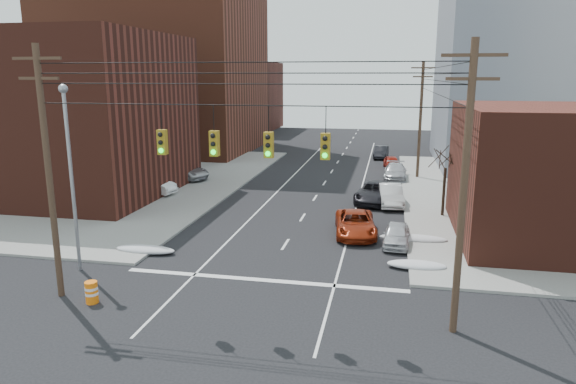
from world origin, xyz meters
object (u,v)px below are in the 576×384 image
at_px(parked_car_d, 395,172).
at_px(parked_car_e, 392,162).
at_px(parked_car_c, 375,192).
at_px(lot_car_c, 120,175).
at_px(lot_car_d, 142,167).
at_px(red_pickup, 355,224).
at_px(lot_car_b, 182,171).
at_px(construction_barrel, 92,292).
at_px(parked_car_f, 381,152).
at_px(parked_car_b, 390,195).
at_px(parked_car_a, 397,235).
at_px(lot_car_a, 149,185).

distance_m(parked_car_d, parked_car_e, 5.96).
relative_size(parked_car_c, parked_car_e, 1.50).
bearing_deg(lot_car_c, lot_car_d, -13.25).
distance_m(red_pickup, lot_car_b, 22.11).
relative_size(parked_car_e, lot_car_b, 0.68).
bearing_deg(parked_car_c, construction_barrel, -111.17).
height_order(parked_car_d, parked_car_e, parked_car_d).
height_order(parked_car_c, parked_car_d, parked_car_c).
height_order(parked_car_c, parked_car_f, parked_car_c).
distance_m(parked_car_b, lot_car_c, 24.23).
bearing_deg(parked_car_c, parked_car_a, -73.58).
relative_size(red_pickup, parked_car_f, 1.19).
distance_m(lot_car_c, construction_barrel, 25.64).
relative_size(parked_car_b, lot_car_a, 1.04).
xyz_separation_m(parked_car_e, parked_car_f, (-1.28, 6.89, 0.07)).
bearing_deg(parked_car_f, parked_car_a, -83.25).
bearing_deg(lot_car_b, red_pickup, -106.40).
relative_size(lot_car_b, lot_car_d, 1.28).
distance_m(parked_car_e, lot_car_a, 25.89).
bearing_deg(parked_car_d, parked_car_f, 97.53).
relative_size(parked_car_d, parked_car_f, 1.17).
xyz_separation_m(parked_car_b, parked_car_c, (-1.18, 0.72, -0.00)).
bearing_deg(lot_car_d, lot_car_b, -98.83).
bearing_deg(lot_car_a, lot_car_c, 62.63).
height_order(parked_car_c, parked_car_e, parked_car_c).
bearing_deg(parked_car_c, parked_car_f, 97.77).
xyz_separation_m(red_pickup, construction_barrel, (-10.59, -12.12, -0.22)).
height_order(parked_car_b, parked_car_f, parked_car_b).
bearing_deg(lot_car_d, construction_barrel, -151.37).
relative_size(lot_car_c, lot_car_d, 1.20).
distance_m(red_pickup, parked_car_f, 31.20).
xyz_separation_m(red_pickup, parked_car_b, (2.10, 8.05, 0.07)).
distance_m(parked_car_d, lot_car_d, 24.64).
bearing_deg(parked_car_e, parked_car_d, -94.41).
xyz_separation_m(parked_car_f, lot_car_d, (-22.83, -16.08, 0.17)).
relative_size(parked_car_b, parked_car_f, 1.10).
bearing_deg(red_pickup, lot_car_a, 149.85).
height_order(parked_car_c, construction_barrel, parked_car_c).
xyz_separation_m(parked_car_d, lot_car_d, (-24.43, -3.24, 0.15)).
xyz_separation_m(parked_car_a, parked_car_e, (-0.32, 25.82, 0.01)).
height_order(lot_car_b, construction_barrel, lot_car_b).
relative_size(parked_car_a, lot_car_b, 0.67).
xyz_separation_m(parked_car_d, parked_car_f, (-1.60, 12.84, -0.02)).
height_order(red_pickup, parked_car_e, red_pickup).
height_order(parked_car_b, parked_car_d, parked_car_b).
relative_size(parked_car_c, construction_barrel, 5.83).
height_order(parked_car_c, lot_car_b, lot_car_b).
distance_m(parked_car_e, lot_car_c, 27.64).
relative_size(parked_car_e, lot_car_a, 0.82).
bearing_deg(parked_car_f, lot_car_c, -134.41).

